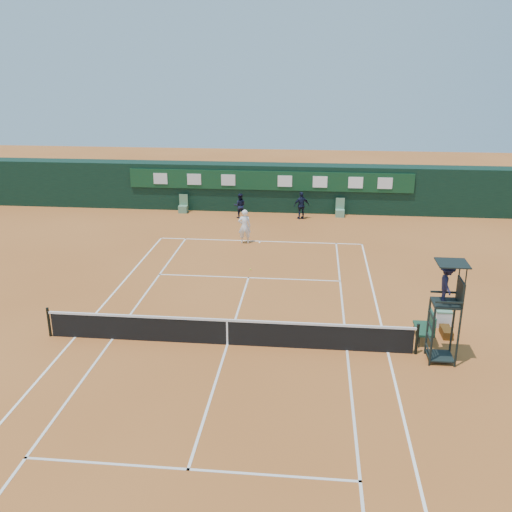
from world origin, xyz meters
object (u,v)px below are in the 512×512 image
at_px(umpire_chair, 447,291).
at_px(cooler, 443,317).
at_px(player, 245,226).
at_px(player_bench, 427,325).
at_px(tennis_net, 227,331).

relative_size(umpire_chair, cooler, 5.30).
relative_size(umpire_chair, player, 1.85).
bearing_deg(player_bench, player, 126.23).
relative_size(tennis_net, player, 6.98).
height_order(player_bench, player, player).
distance_m(player_bench, player, 13.03).
bearing_deg(umpire_chair, player, 123.64).
relative_size(tennis_net, cooler, 20.00).
bearing_deg(tennis_net, player_bench, 8.34).
bearing_deg(cooler, tennis_net, -163.26).
height_order(player_bench, cooler, player_bench).
bearing_deg(umpire_chair, cooler, 76.87).
height_order(tennis_net, cooler, tennis_net).
bearing_deg(player, tennis_net, 83.66).
xyz_separation_m(umpire_chair, player, (-7.90, 11.87, -1.54)).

